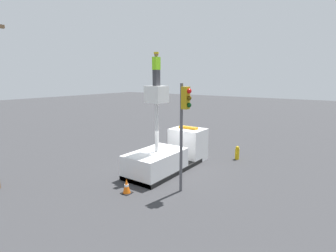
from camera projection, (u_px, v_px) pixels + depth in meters
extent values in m
plane|color=#38383A|center=(165.00, 170.00, 15.45)|extent=(120.00, 120.00, 0.00)
cube|color=black|center=(165.00, 168.00, 15.42)|extent=(5.22, 2.19, 0.24)
cube|color=white|center=(156.00, 163.00, 14.64)|extent=(3.51, 2.13, 1.33)
cube|color=white|center=(188.00, 144.00, 17.34)|extent=(1.70, 2.13, 2.08)
cube|color=black|center=(195.00, 136.00, 17.95)|extent=(0.03, 1.81, 0.83)
cube|color=orange|center=(188.00, 128.00, 17.14)|extent=(0.36, 1.28, 0.14)
cylinder|color=silver|center=(157.00, 127.00, 14.36)|extent=(0.22, 0.22, 2.82)
cube|color=white|center=(157.00, 94.00, 14.03)|extent=(0.97, 0.97, 0.90)
cube|color=#38383D|center=(156.00, 78.00, 13.87)|extent=(0.34, 0.26, 0.84)
cube|color=#8CEA1E|center=(156.00, 63.00, 13.74)|extent=(0.40, 0.26, 0.66)
sphere|color=#9E704C|center=(156.00, 55.00, 13.65)|extent=(0.23, 0.23, 0.23)
cylinder|color=yellow|center=(156.00, 53.00, 13.64)|extent=(0.26, 0.26, 0.09)
cylinder|color=#515156|center=(181.00, 139.00, 12.18)|extent=(0.14, 0.14, 5.14)
cube|color=#B79314|center=(186.00, 98.00, 11.71)|extent=(0.34, 0.28, 1.00)
sphere|color=red|center=(189.00, 91.00, 11.55)|extent=(0.22, 0.22, 0.22)
sphere|color=#503C07|center=(189.00, 98.00, 11.60)|extent=(0.22, 0.22, 0.22)
sphere|color=#083710|center=(189.00, 105.00, 11.66)|extent=(0.22, 0.22, 0.22)
cylinder|color=gold|center=(237.00, 154.00, 17.48)|extent=(0.28, 0.28, 0.72)
sphere|color=gold|center=(237.00, 148.00, 17.40)|extent=(0.24, 0.24, 0.24)
cylinder|color=gold|center=(236.00, 154.00, 17.30)|extent=(0.12, 0.11, 0.11)
cylinder|color=gold|center=(238.00, 152.00, 17.62)|extent=(0.12, 0.11, 0.11)
cube|color=black|center=(127.00, 193.00, 12.38)|extent=(0.46, 0.46, 0.03)
cone|color=orange|center=(127.00, 186.00, 12.32)|extent=(0.38, 0.38, 0.71)
cylinder|color=white|center=(126.00, 185.00, 12.32)|extent=(0.20, 0.20, 0.10)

